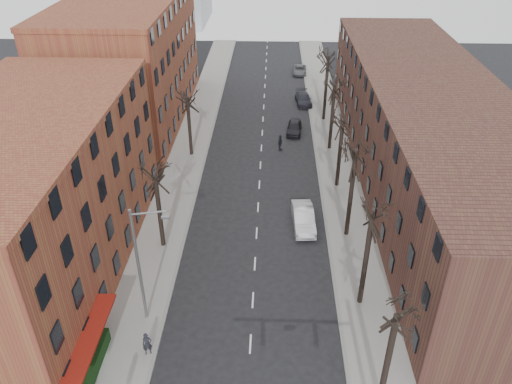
# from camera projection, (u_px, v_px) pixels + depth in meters

# --- Properties ---
(sidewalk_left) EXTENTS (4.00, 90.00, 0.15)m
(sidewalk_left) POSITION_uv_depth(u_px,v_px,m) (189.00, 150.00, 55.41)
(sidewalk_left) COLOR gray
(sidewalk_left) RESTS_ON ground
(sidewalk_right) EXTENTS (4.00, 90.00, 0.15)m
(sidewalk_right) POSITION_uv_depth(u_px,v_px,m) (334.00, 153.00, 54.94)
(sidewalk_right) COLOR gray
(sidewalk_right) RESTS_ON ground
(building_left_near) EXTENTS (12.00, 26.00, 12.00)m
(building_left_near) POSITION_uv_depth(u_px,v_px,m) (30.00, 203.00, 35.55)
(building_left_near) COLOR brown
(building_left_near) RESTS_ON ground
(building_left_far) EXTENTS (12.00, 28.00, 14.00)m
(building_left_far) POSITION_uv_depth(u_px,v_px,m) (130.00, 63.00, 59.60)
(building_left_far) COLOR brown
(building_left_far) RESTS_ON ground
(building_right) EXTENTS (12.00, 50.00, 10.00)m
(building_right) POSITION_uv_depth(u_px,v_px,m) (426.00, 132.00, 47.85)
(building_right) COLOR #503125
(building_right) RESTS_ON ground
(awning_left) EXTENTS (1.20, 7.00, 0.15)m
(awning_left) POSITION_uv_depth(u_px,v_px,m) (98.00, 365.00, 30.91)
(awning_left) COLOR maroon
(awning_left) RESTS_ON ground
(hedge) EXTENTS (0.80, 6.00, 1.00)m
(hedge) POSITION_uv_depth(u_px,v_px,m) (89.00, 372.00, 29.73)
(hedge) COLOR #173813
(hedge) RESTS_ON sidewalk_left
(tree_right_b) EXTENTS (5.20, 5.20, 10.80)m
(tree_right_b) POSITION_uv_depth(u_px,v_px,m) (359.00, 303.00, 35.50)
(tree_right_b) COLOR black
(tree_right_b) RESTS_ON ground
(tree_right_c) EXTENTS (5.20, 5.20, 11.60)m
(tree_right_c) POSITION_uv_depth(u_px,v_px,m) (346.00, 235.00, 42.28)
(tree_right_c) COLOR black
(tree_right_c) RESTS_ON ground
(tree_right_d) EXTENTS (5.20, 5.20, 10.00)m
(tree_right_d) POSITION_uv_depth(u_px,v_px,m) (336.00, 186.00, 49.06)
(tree_right_d) COLOR black
(tree_right_d) RESTS_ON ground
(tree_right_e) EXTENTS (5.20, 5.20, 10.80)m
(tree_right_e) POSITION_uv_depth(u_px,v_px,m) (329.00, 149.00, 55.84)
(tree_right_e) COLOR black
(tree_right_e) RESTS_ON ground
(tree_right_f) EXTENTS (5.20, 5.20, 11.60)m
(tree_right_f) POSITION_uv_depth(u_px,v_px,m) (323.00, 120.00, 62.61)
(tree_right_f) COLOR black
(tree_right_f) RESTS_ON ground
(tree_left_a) EXTENTS (5.20, 5.20, 9.50)m
(tree_left_a) POSITION_uv_depth(u_px,v_px,m) (164.00, 246.00, 41.03)
(tree_left_a) COLOR black
(tree_left_a) RESTS_ON ground
(tree_left_b) EXTENTS (5.20, 5.20, 9.50)m
(tree_left_b) POSITION_uv_depth(u_px,v_px,m) (192.00, 155.00, 54.59)
(tree_left_b) COLOR black
(tree_left_b) RESTS_ON ground
(streetlight) EXTENTS (2.45, 0.22, 9.03)m
(streetlight) POSITION_uv_depth(u_px,v_px,m) (141.00, 262.00, 31.58)
(streetlight) COLOR slate
(streetlight) RESTS_ON ground
(silver_sedan) EXTENTS (2.05, 5.08, 1.64)m
(silver_sedan) POSITION_uv_depth(u_px,v_px,m) (303.00, 218.00, 42.97)
(silver_sedan) COLOR silver
(silver_sedan) RESTS_ON ground
(parked_car_near) EXTENTS (2.05, 4.26, 1.40)m
(parked_car_near) POSITION_uv_depth(u_px,v_px,m) (294.00, 127.00, 59.04)
(parked_car_near) COLOR black
(parked_car_near) RESTS_ON ground
(parked_car_mid) EXTENTS (2.34, 4.88, 1.37)m
(parked_car_mid) POSITION_uv_depth(u_px,v_px,m) (303.00, 99.00, 66.79)
(parked_car_mid) COLOR #22222A
(parked_car_mid) RESTS_ON ground
(parked_car_far) EXTENTS (2.25, 4.45, 1.21)m
(parked_car_far) POSITION_uv_depth(u_px,v_px,m) (300.00, 70.00, 77.32)
(parked_car_far) COLOR #585B60
(parked_car_far) RESTS_ON ground
(pedestrian_a) EXTENTS (0.70, 0.58, 1.65)m
(pedestrian_a) POSITION_uv_depth(u_px,v_px,m) (147.00, 344.00, 31.10)
(pedestrian_a) COLOR black
(pedestrian_a) RESTS_ON sidewalk_left
(pedestrian_crossing) EXTENTS (0.76, 1.18, 1.86)m
(pedestrian_crossing) POSITION_uv_depth(u_px,v_px,m) (280.00, 143.00, 55.08)
(pedestrian_crossing) COLOR black
(pedestrian_crossing) RESTS_ON ground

